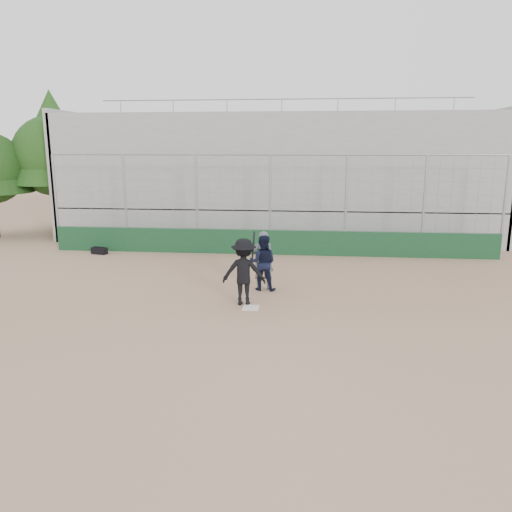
# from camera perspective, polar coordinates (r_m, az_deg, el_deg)

# --- Properties ---
(ground) EXTENTS (90.00, 90.00, 0.00)m
(ground) POSITION_cam_1_polar(r_m,az_deg,el_deg) (13.71, -0.60, -5.96)
(ground) COLOR #845F47
(ground) RESTS_ON ground
(home_plate) EXTENTS (0.44, 0.44, 0.02)m
(home_plate) POSITION_cam_1_polar(r_m,az_deg,el_deg) (13.70, -0.60, -5.91)
(home_plate) COLOR white
(home_plate) RESTS_ON ground
(backstop) EXTENTS (18.10, 0.25, 4.04)m
(backstop) POSITION_cam_1_polar(r_m,az_deg,el_deg) (20.26, 1.61, 2.87)
(backstop) COLOR #11371C
(backstop) RESTS_ON ground
(bleachers) EXTENTS (20.25, 6.70, 6.98)m
(bleachers) POSITION_cam_1_polar(r_m,az_deg,el_deg) (24.95, 2.49, 9.22)
(bleachers) COLOR gray
(bleachers) RESTS_ON ground
(tree_left) EXTENTS (4.48, 4.48, 7.00)m
(tree_left) POSITION_cam_1_polar(r_m,az_deg,el_deg) (26.97, -22.17, 11.69)
(tree_left) COLOR #322012
(tree_left) RESTS_ON ground
(batter_at_plate) EXTENTS (1.22, 0.79, 2.00)m
(batter_at_plate) POSITION_cam_1_polar(r_m,az_deg,el_deg) (13.79, -1.40, -1.81)
(batter_at_plate) COLOR black
(batter_at_plate) RESTS_ON ground
(catcher_crouched) EXTENTS (0.91, 0.75, 1.16)m
(catcher_crouched) POSITION_cam_1_polar(r_m,az_deg,el_deg) (15.21, 0.77, -1.82)
(catcher_crouched) COLOR black
(catcher_crouched) RESTS_ON ground
(umpire) EXTENTS (0.71, 0.51, 1.64)m
(umpire) POSITION_cam_1_polar(r_m,az_deg,el_deg) (15.27, 0.80, -0.83)
(umpire) COLOR #49515D
(umpire) RESTS_ON ground
(equipment_bag) EXTENTS (0.69, 0.42, 0.31)m
(equipment_bag) POSITION_cam_1_polar(r_m,az_deg,el_deg) (21.41, -17.47, 0.59)
(equipment_bag) COLOR black
(equipment_bag) RESTS_ON ground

